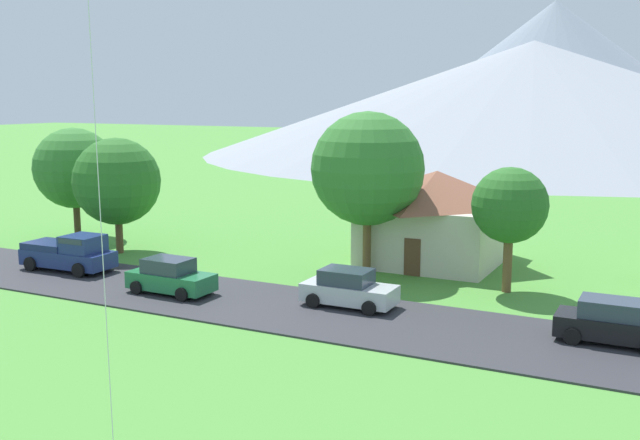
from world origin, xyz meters
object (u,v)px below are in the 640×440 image
parked_car_green_west_end (171,277)px  tree_center (74,168)px  parked_car_black_mid_east (612,323)px  tree_near_left (510,206)px  pickup_truck_navy_east_side (70,253)px  tree_near_right (117,181)px  house_leftmost (436,215)px  tree_left_of_center (368,169)px  parked_car_silver_mid_west (348,289)px

parked_car_green_west_end → tree_center: bearing=149.2°
parked_car_black_mid_east → parked_car_green_west_end: bearing=-174.6°
tree_near_left → pickup_truck_navy_east_side: size_ratio=1.16×
tree_near_left → tree_near_right: tree_near_right is taller
parked_car_green_west_end → parked_car_black_mid_east: (19.56, 1.84, 0.00)m
house_leftmost → parked_car_black_mid_east: house_leftmost is taller
tree_left_of_center → pickup_truck_navy_east_side: bearing=-153.8°
tree_near_right → pickup_truck_navy_east_side: bearing=-78.6°
parked_car_black_mid_east → pickup_truck_navy_east_side: 27.36m
tree_left_of_center → pickup_truck_navy_east_side: (-14.36, -7.08, -4.55)m
tree_center → tree_near_right: size_ratio=1.06×
tree_center → tree_near_right: bearing=-22.9°
tree_left_of_center → pickup_truck_navy_east_side: size_ratio=1.64×
tree_center → parked_car_green_west_end: 17.52m
tree_center → parked_car_silver_mid_west: (23.21, -6.94, -3.81)m
tree_left_of_center → parked_car_black_mid_east: tree_left_of_center is taller
parked_car_green_west_end → pickup_truck_navy_east_side: size_ratio=0.80×
house_leftmost → pickup_truck_navy_east_side: house_leftmost is taller
pickup_truck_navy_east_side → parked_car_green_west_end: bearing=-9.4°
tree_center → pickup_truck_navy_east_side: 10.79m
tree_near_left → parked_car_silver_mid_west: bearing=-133.6°
parked_car_silver_mid_west → pickup_truck_navy_east_side: 16.31m
tree_center → parked_car_green_west_end: tree_center is taller
tree_near_left → tree_left_of_center: tree_left_of_center is taller
parked_car_black_mid_east → house_leftmost: bearing=134.4°
parked_car_green_west_end → pickup_truck_navy_east_side: (-7.79, 1.29, 0.19)m
tree_left_of_center → parked_car_black_mid_east: (13.00, -6.52, -4.74)m
tree_near_left → tree_left_of_center: size_ratio=0.71×
house_leftmost → tree_near_left: 7.28m
parked_car_green_west_end → parked_car_silver_mid_west: size_ratio=1.00×
house_leftmost → tree_near_left: bearing=-43.0°
tree_center → tree_left_of_center: bearing=-1.0°
parked_car_black_mid_east → pickup_truck_navy_east_side: bearing=-178.8°
house_leftmost → parked_car_silver_mid_west: size_ratio=1.97×
parked_car_black_mid_east → tree_near_right: bearing=171.1°
house_leftmost → tree_center: size_ratio=1.13×
tree_left_of_center → parked_car_green_west_end: tree_left_of_center is taller
tree_left_of_center → parked_car_green_west_end: (-6.57, -8.37, -4.74)m
house_leftmost → pickup_truck_navy_east_side: size_ratio=1.58×
tree_near_right → parked_car_silver_mid_west: tree_near_right is taller
parked_car_green_west_end → parked_car_silver_mid_west: same height
parked_car_black_mid_east → tree_left_of_center: bearing=153.3°
tree_near_left → pickup_truck_navy_east_side: 23.15m
tree_near_left → tree_near_right: (-23.00, -1.52, 0.13)m
parked_car_silver_mid_west → parked_car_black_mid_east: (11.05, 0.03, 0.00)m
tree_near_left → parked_car_green_west_end: tree_near_left is taller
tree_near_left → parked_car_black_mid_east: bearing=-48.0°
tree_left_of_center → tree_center: bearing=179.0°
tree_near_left → tree_left_of_center: 7.78m
tree_left_of_center → parked_car_green_west_end: bearing=-128.1°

